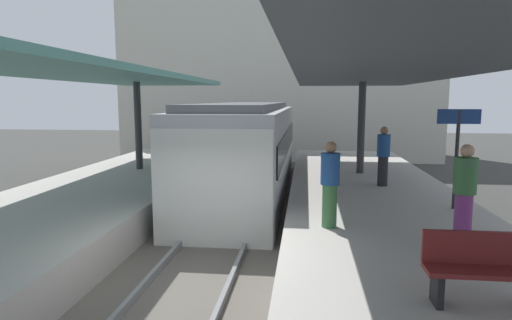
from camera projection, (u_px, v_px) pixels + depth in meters
ground_plane at (187, 300)px, 7.49m from camera, size 80.00×80.00×0.00m
platform_right at (417, 283)px, 6.99m from camera, size 4.40×28.00×1.00m
track_ballast at (186, 295)px, 7.47m from camera, size 3.20×28.00×0.20m
rail_near_side at (146, 283)px, 7.53m from camera, size 0.08×28.00×0.14m
rail_far_side at (228, 287)px, 7.37m from camera, size 0.08×28.00×0.14m
commuter_train at (247, 149)px, 15.03m from camera, size 2.78×11.58×3.10m
canopy_left at (16, 67)px, 8.74m from camera, size 4.18×21.00×3.18m
canopy_right at (407, 66)px, 7.89m from camera, size 4.18×21.00×3.14m
platform_bench at (485, 267)px, 5.13m from camera, size 1.40×0.41×0.86m
platform_sign at (458, 136)px, 9.53m from camera, size 0.90×0.08×2.21m
passenger_near_bench at (383, 155)px, 12.22m from camera, size 0.36×0.36×1.67m
passenger_mid_platform at (330, 183)px, 8.24m from camera, size 0.36×0.36×1.64m
passenger_far_end at (465, 193)px, 7.21m from camera, size 0.36×0.36×1.70m
station_building_backdrop at (280, 65)px, 26.37m from camera, size 18.00×6.00×11.00m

